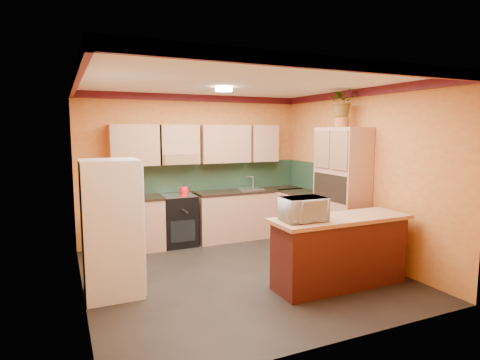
# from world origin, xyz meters

# --- Properties ---
(room_shell) EXTENTS (4.24, 4.24, 2.72)m
(room_shell) POSITION_xyz_m (0.02, 0.28, 2.09)
(room_shell) COLOR black
(room_shell) RESTS_ON ground
(base_cabinets_back) EXTENTS (3.65, 0.60, 0.88)m
(base_cabinets_back) POSITION_xyz_m (0.22, 1.80, 0.44)
(base_cabinets_back) COLOR tan
(base_cabinets_back) RESTS_ON ground
(countertop_back) EXTENTS (3.65, 0.62, 0.04)m
(countertop_back) POSITION_xyz_m (0.22, 1.80, 0.90)
(countertop_back) COLOR black
(countertop_back) RESTS_ON base_cabinets_back
(stove) EXTENTS (0.58, 0.58, 0.91)m
(stove) POSITION_xyz_m (-0.41, 1.80, 0.46)
(stove) COLOR black
(stove) RESTS_ON ground
(kettle) EXTENTS (0.20, 0.20, 0.18)m
(kettle) POSITION_xyz_m (-0.31, 1.75, 1.00)
(kettle) COLOR red
(kettle) RESTS_ON stove
(sink) EXTENTS (0.48, 0.40, 0.03)m
(sink) POSITION_xyz_m (0.99, 1.80, 0.94)
(sink) COLOR silver
(sink) RESTS_ON countertop_back
(base_cabinets_right) EXTENTS (0.60, 0.80, 0.88)m
(base_cabinets_right) POSITION_xyz_m (1.80, 1.23, 0.44)
(base_cabinets_right) COLOR tan
(base_cabinets_right) RESTS_ON ground
(countertop_right) EXTENTS (0.62, 0.80, 0.04)m
(countertop_right) POSITION_xyz_m (1.80, 1.23, 0.90)
(countertop_right) COLOR black
(countertop_right) RESTS_ON base_cabinets_right
(fridge) EXTENTS (0.68, 0.66, 1.70)m
(fridge) POSITION_xyz_m (-1.75, 0.01, 0.85)
(fridge) COLOR white
(fridge) RESTS_ON ground
(pantry) EXTENTS (0.48, 0.90, 2.10)m
(pantry) POSITION_xyz_m (1.85, 0.11, 1.05)
(pantry) COLOR tan
(pantry) RESTS_ON ground
(fern_pot) EXTENTS (0.22, 0.22, 0.16)m
(fern_pot) POSITION_xyz_m (1.85, 0.16, 2.18)
(fern_pot) COLOR #A55628
(fern_pot) RESTS_ON pantry
(fern) EXTENTS (0.51, 0.46, 0.50)m
(fern) POSITION_xyz_m (1.85, 0.16, 2.51)
(fern) COLOR tan
(fern) RESTS_ON fern_pot
(breakfast_bar) EXTENTS (1.80, 0.55, 0.88)m
(breakfast_bar) POSITION_xyz_m (1.02, -0.93, 0.44)
(breakfast_bar) COLOR #4E1D12
(breakfast_bar) RESTS_ON ground
(bar_top) EXTENTS (1.90, 0.65, 0.05)m
(bar_top) POSITION_xyz_m (1.02, -0.93, 0.91)
(bar_top) COLOR tan
(bar_top) RESTS_ON breakfast_bar
(microwave) EXTENTS (0.54, 0.37, 0.30)m
(microwave) POSITION_xyz_m (0.44, -0.93, 1.08)
(microwave) COLOR white
(microwave) RESTS_ON bar_top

